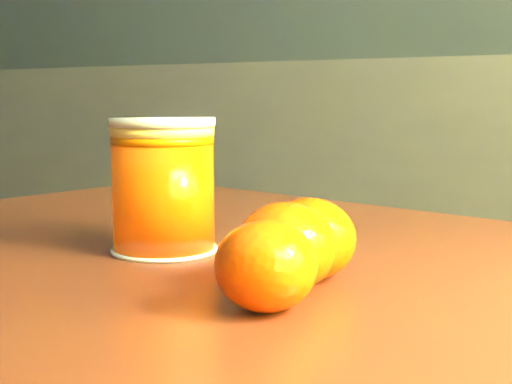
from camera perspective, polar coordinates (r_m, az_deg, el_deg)
The scene contains 5 objects.
kitchen_counter at distance 2.04m, azimuth 1.44°, elevation -2.81°, with size 3.15×0.60×0.90m, color #57565C.
juice_glass at distance 0.54m, azimuth -7.43°, elevation 0.49°, with size 0.08×0.08×0.10m.
orange_front at distance 0.46m, azimuth 4.31°, elevation -3.75°, with size 0.06×0.06×0.05m, color #FF4C05.
orange_back at distance 0.43m, azimuth 2.44°, elevation -4.37°, with size 0.06×0.06×0.05m, color #FF4C05.
orange_extra at distance 0.39m, azimuth 0.81°, elevation -5.93°, with size 0.06×0.06×0.05m, color #FF4C05.
Camera 1 is at (1.03, -0.27, 0.82)m, focal length 50.00 mm.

